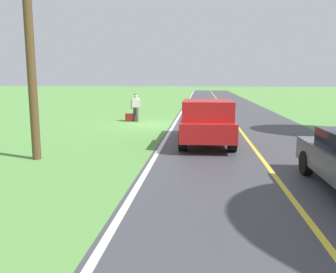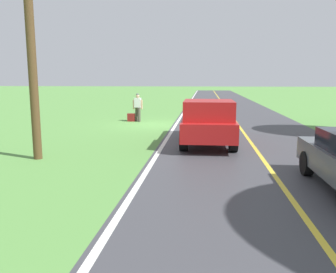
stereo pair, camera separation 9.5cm
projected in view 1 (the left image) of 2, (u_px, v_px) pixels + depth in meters
The scene contains 8 objects.
ground_plane at pixel (153, 125), 20.06m from camera, with size 200.00×200.00×0.00m, color #568E42.
road_surface at pixel (237, 126), 19.61m from camera, with size 7.51×120.00×0.00m, color #3D3D42.
lane_edge_line at pixel (174, 125), 19.94m from camera, with size 0.16×117.60×0.00m, color silver.
lane_centre_line at pixel (237, 126), 19.61m from camera, with size 0.14×117.60×0.00m, color gold.
hitchhiker_walking at pixel (136, 106), 21.40m from camera, with size 0.62×0.53×1.75m.
suitcase_carried at pixel (129, 117), 21.51m from camera, with size 0.20×0.46×0.50m, color maroon.
pickup_truck_passing at pixel (207, 120), 13.98m from camera, with size 2.13×5.42×1.82m.
utility_pole_roadside at pixel (28, 20), 10.75m from camera, with size 0.28×0.28×8.87m, color brown.
Camera 1 is at (-2.76, 19.73, 2.63)m, focal length 37.09 mm.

